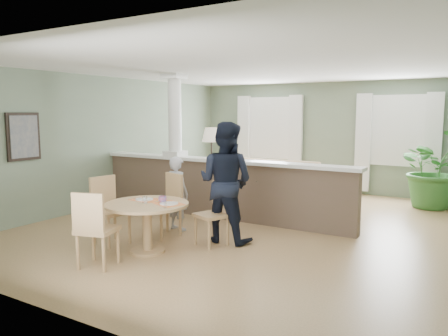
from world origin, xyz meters
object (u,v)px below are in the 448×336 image
Objects in this scene: sofa at (261,181)px; child_person at (177,193)px; man_person at (226,182)px; chair_near at (94,226)px; chair_far_man at (215,210)px; houseplant at (434,168)px; chair_side at (108,207)px; dining_table at (148,213)px; chair_far_boy at (168,201)px.

child_person is (-0.10, -2.95, 0.17)m from sofa.
child_person is 0.68× the size of man_person.
man_person is at bearing -129.24° from chair_near.
chair_far_man is at bearing -74.85° from sofa.
houseplant is 6.94m from chair_near.
sofa is 3.04× the size of chair_side.
houseplant reaches higher than sofa.
child_person is at bearing -10.14° from man_person.
man_person is at bearing 98.88° from chair_far_man.
child_person is at bearing 107.05° from dining_table.
child_person is (-0.36, 1.16, 0.06)m from dining_table.
sofa is 3.29× the size of chair_far_man.
houseplant reaches higher than chair_far_man.
chair_side reaches higher than dining_table.
dining_table is at bearing -106.59° from chair_far_man.
sofa is 3.25m from man_person.
sofa is 2.47× the size of child_person.
chair_far_man is 0.92× the size of chair_side.
chair_far_boy is at bearing 8.08° from man_person.
dining_table is at bearing 54.62° from man_person.
chair_far_boy is 1.00× the size of chair_near.
chair_side reaches higher than chair_far_boy.
houseplant reaches higher than chair_side.
dining_table is 0.90m from chair_far_boy.
chair_far_boy is at bearing -127.84° from houseplant.
chair_far_boy is at bearing -161.66° from chair_far_man.
houseplant is at bearing 19.31° from sofa.
child_person is (-0.05, 0.32, 0.08)m from chair_far_boy.
chair_side is at bearing 177.47° from dining_table.
child_person reaches higher than dining_table.
dining_table is at bearing -53.37° from chair_far_boy.
chair_far_man is at bearing 52.84° from dining_table.
dining_table is 0.86m from chair_near.
houseplant reaches higher than chair_far_boy.
dining_table is 1.22m from child_person.
sofa is at bearing -76.27° from man_person.
dining_table is 1.25× the size of chair_far_man.
man_person is at bearing -177.96° from child_person.
sofa is 3.10× the size of chair_far_boy.
chair_side is at bearing -97.26° from sofa.
chair_far_man is 0.94× the size of chair_near.
child_person reaches higher than sofa.
child_person is at bearing -130.35° from houseplant.
chair_side reaches higher than sofa.
child_person reaches higher than chair_far_man.
houseplant is 1.40× the size of dining_table.
sofa is at bearing -104.89° from chair_near.
sofa is at bearing 106.14° from chair_far_boy.
chair_far_boy is (-0.05, -3.27, 0.10)m from sofa.
chair_side is (-0.66, 0.89, 0.01)m from chair_near.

